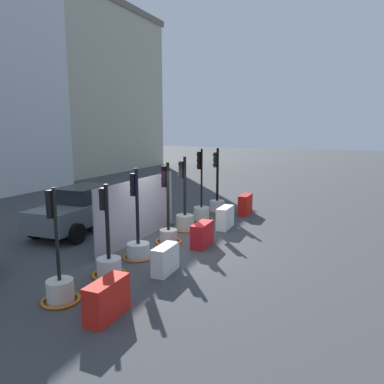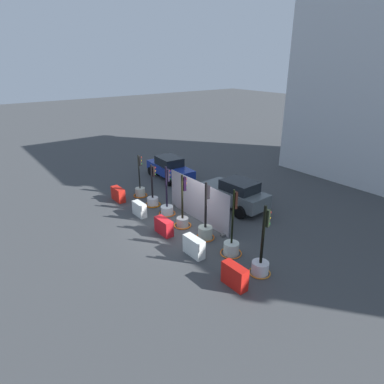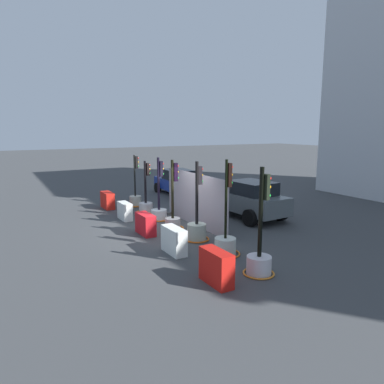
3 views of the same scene
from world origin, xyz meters
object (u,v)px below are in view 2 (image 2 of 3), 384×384
Objects in this scene: traffic_light_2 at (167,207)px; traffic_light_3 at (183,218)px; traffic_light_6 at (261,262)px; construction_barrier_3 at (194,247)px; traffic_light_1 at (153,199)px; construction_barrier_1 at (139,209)px; construction_barrier_0 at (118,194)px; traffic_light_4 at (205,229)px; construction_barrier_4 at (235,276)px; construction_barrier_2 at (164,226)px; car_grey_saloon at (235,193)px; traffic_light_0 at (140,190)px; traffic_light_5 at (231,245)px; car_blue_estate at (170,168)px.

traffic_light_3 reaches higher than traffic_light_2.
traffic_light_6 is 2.99m from construction_barrier_3.
traffic_light_1 is 1.52m from construction_barrier_1.
traffic_light_2 is 4.46m from construction_barrier_3.
traffic_light_2 is (1.50, 0.03, 0.03)m from traffic_light_1.
traffic_light_4 is at bearing 11.65° from construction_barrier_0.
traffic_light_2 is 0.92× the size of traffic_light_6.
traffic_light_1 reaches higher than construction_barrier_4.
construction_barrier_2 is at bearing -165.07° from traffic_light_6.
construction_barrier_3 is at bearing -12.82° from traffic_light_1.
traffic_light_1 reaches higher than car_grey_saloon.
traffic_light_0 is 4.91m from traffic_light_3.
traffic_light_5 is at bearing 9.56° from construction_barrier_0.
construction_barrier_4 is at bearing -0.44° from construction_barrier_2.
traffic_light_6 is 1.40m from construction_barrier_4.
traffic_light_4 is at bearing -178.52° from traffic_light_5.
construction_barrier_3 is at bearing -10.64° from traffic_light_0.
car_blue_estate is at bearing 117.81° from traffic_light_0.
traffic_light_0 is at bearing 169.36° from construction_barrier_3.
construction_barrier_2 is at bearing -179.40° from construction_barrier_3.
traffic_light_4 is at bearing 18.22° from construction_barrier_1.
traffic_light_2 is 2.49× the size of construction_barrier_0.
construction_barrier_0 is (-6.72, -1.38, -0.07)m from traffic_light_4.
traffic_light_0 reaches higher than construction_barrier_2.
construction_barrier_0 is at bearing -168.35° from traffic_light_4.
construction_barrier_4 is (5.19, -1.26, -0.02)m from traffic_light_3.
construction_barrier_4 is 7.33m from car_grey_saloon.
construction_barrier_3 is (2.55, -1.20, -0.05)m from traffic_light_3.
traffic_light_4 is at bearing 158.04° from construction_barrier_4.
traffic_light_2 is at bearing 168.47° from construction_barrier_4.
car_grey_saloon is at bearing 45.52° from construction_barrier_0.
construction_barrier_0 is at bearing -179.76° from construction_barrier_3.
traffic_light_2 reaches higher than construction_barrier_3.
car_grey_saloon is (-2.66, 4.99, 0.43)m from construction_barrier_3.
traffic_light_4 is (1.67, 0.15, -0.00)m from traffic_light_3.
car_grey_saloon is at bearing 136.35° from construction_barrier_4.
traffic_light_5 is 0.73× the size of car_grey_saloon.
traffic_light_1 is 0.81× the size of traffic_light_5.
traffic_light_2 is at bearing -34.73° from car_blue_estate.
traffic_light_3 is at bearing -176.67° from traffic_light_5.
traffic_light_2 is 0.99× the size of traffic_light_3.
construction_barrier_2 is at bearing -156.78° from traffic_light_5.
construction_barrier_1 is (-7.64, -1.33, -0.14)m from traffic_light_6.
traffic_light_6 reaches higher than construction_barrier_1.
traffic_light_0 reaches higher than construction_barrier_4.
traffic_light_6 reaches higher than car_grey_saloon.
traffic_light_4 reaches higher than traffic_light_3.
construction_barrier_3 reaches higher than construction_barrier_0.
traffic_light_3 is 2.54× the size of construction_barrier_2.
construction_barrier_4 is (6.89, -1.41, 0.02)m from traffic_light_2.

